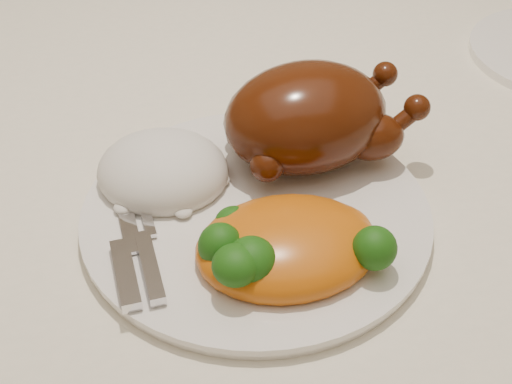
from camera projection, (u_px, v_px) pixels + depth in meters
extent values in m
cube|color=brown|center=(260.00, 142.00, 0.75)|extent=(1.60, 0.90, 0.04)
cube|color=silver|center=(260.00, 123.00, 0.74)|extent=(1.72, 1.02, 0.01)
cylinder|color=white|center=(256.00, 215.00, 0.61)|extent=(0.32, 0.32, 0.01)
ellipsoid|color=#4A1B07|center=(306.00, 117.00, 0.63)|extent=(0.17, 0.14, 0.10)
ellipsoid|color=#4A1B07|center=(296.00, 101.00, 0.61)|extent=(0.08, 0.06, 0.04)
ellipsoid|color=#4A1B07|center=(372.00, 137.00, 0.63)|extent=(0.06, 0.04, 0.04)
sphere|color=#4A1B07|center=(417.00, 108.00, 0.63)|extent=(0.02, 0.02, 0.02)
ellipsoid|color=#4A1B07|center=(344.00, 101.00, 0.68)|extent=(0.06, 0.04, 0.04)
sphere|color=#4A1B07|center=(385.00, 74.00, 0.67)|extent=(0.02, 0.02, 0.02)
sphere|color=#4A1B07|center=(267.00, 165.00, 0.61)|extent=(0.03, 0.03, 0.03)
sphere|color=#4A1B07|center=(241.00, 121.00, 0.66)|extent=(0.03, 0.03, 0.03)
ellipsoid|color=white|center=(163.00, 172.00, 0.63)|extent=(0.14, 0.13, 0.06)
ellipsoid|color=orange|center=(287.00, 247.00, 0.56)|extent=(0.15, 0.12, 0.05)
ellipsoid|color=orange|center=(332.00, 232.00, 0.57)|extent=(0.07, 0.06, 0.03)
ellipsoid|color=#153A09|center=(289.00, 272.00, 0.54)|extent=(0.03, 0.03, 0.02)
ellipsoid|color=#153A09|center=(234.00, 224.00, 0.57)|extent=(0.03, 0.03, 0.03)
ellipsoid|color=#153A09|center=(220.00, 246.00, 0.54)|extent=(0.03, 0.03, 0.04)
ellipsoid|color=#153A09|center=(319.00, 264.00, 0.54)|extent=(0.03, 0.03, 0.03)
ellipsoid|color=#153A09|center=(341.00, 238.00, 0.56)|extent=(0.03, 0.03, 0.03)
ellipsoid|color=#153A09|center=(236.00, 265.00, 0.52)|extent=(0.04, 0.04, 0.03)
ellipsoid|color=#153A09|center=(251.00, 261.00, 0.53)|extent=(0.04, 0.04, 0.04)
ellipsoid|color=#153A09|center=(375.00, 248.00, 0.54)|extent=(0.03, 0.03, 0.03)
cube|color=silver|center=(125.00, 208.00, 0.60)|extent=(0.03, 0.11, 0.00)
cube|color=silver|center=(126.00, 274.00, 0.54)|extent=(0.02, 0.07, 0.01)
cube|color=silver|center=(150.00, 267.00, 0.55)|extent=(0.02, 0.08, 0.01)
cube|color=silver|center=(147.00, 205.00, 0.61)|extent=(0.02, 0.08, 0.00)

